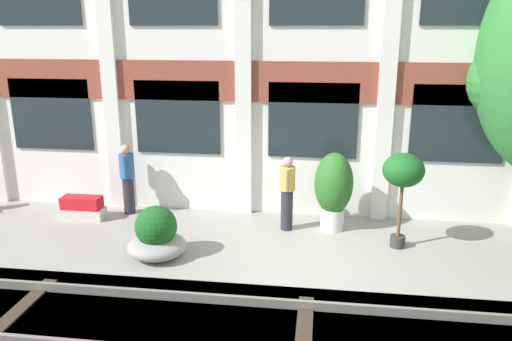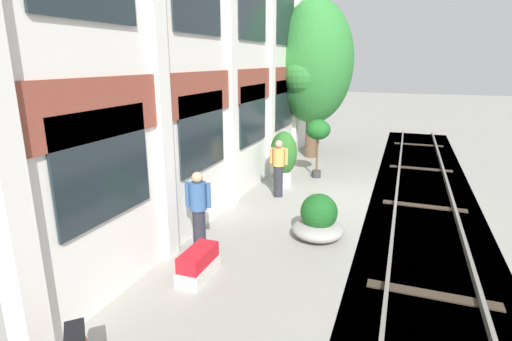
% 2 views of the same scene
% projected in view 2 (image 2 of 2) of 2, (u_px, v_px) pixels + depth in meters
% --- Properties ---
extents(ground_plane, '(80.00, 80.00, 0.00)m').
position_uv_depth(ground_plane, '(336.00, 197.00, 11.39)').
color(ground_plane, gray).
extents(apartment_facade, '(15.99, 0.64, 8.44)m').
position_uv_depth(apartment_facade, '(245.00, 45.00, 11.22)').
color(apartment_facade, silver).
rests_on(apartment_facade, ground).
extents(rail_tracks, '(23.63, 2.80, 0.43)m').
position_uv_depth(rail_tracks, '(424.00, 212.00, 10.64)').
color(rail_tracks, '#4C473F').
rests_on(rail_tracks, ground).
extents(broadleaf_tree, '(3.12, 2.97, 6.02)m').
position_uv_depth(broadleaf_tree, '(314.00, 65.00, 15.23)').
color(broadleaf_tree, brown).
rests_on(broadleaf_tree, ground).
extents(potted_plant_wide_bowl, '(1.14, 1.14, 1.02)m').
position_uv_depth(potted_plant_wide_bowl, '(319.00, 221.00, 8.68)').
color(potted_plant_wide_bowl, gray).
rests_on(potted_plant_wide_bowl, ground).
extents(potted_plant_square_trough, '(1.01, 0.47, 0.52)m').
position_uv_depth(potted_plant_square_trough, '(198.00, 264.00, 7.17)').
color(potted_plant_square_trough, beige).
rests_on(potted_plant_square_trough, ground).
extents(potted_plant_glazed_jar, '(0.83, 0.83, 1.72)m').
position_uv_depth(potted_plant_glazed_jar, '(283.00, 155.00, 12.17)').
color(potted_plant_glazed_jar, beige).
rests_on(potted_plant_glazed_jar, ground).
extents(potted_plant_terracotta_small, '(0.80, 0.80, 1.94)m').
position_uv_depth(potted_plant_terracotta_small, '(318.00, 132.00, 12.94)').
color(potted_plant_terracotta_small, '#333333').
rests_on(potted_plant_terracotta_small, ground).
extents(resident_by_doorway, '(0.34, 0.53, 1.64)m').
position_uv_depth(resident_by_doorway, '(279.00, 167.00, 11.26)').
color(resident_by_doorway, '#282833').
rests_on(resident_by_doorway, ground).
extents(resident_watching_tracks, '(0.34, 0.52, 1.67)m').
position_uv_depth(resident_watching_tracks, '(198.00, 209.00, 8.01)').
color(resident_watching_tracks, '#282833').
rests_on(resident_watching_tracks, ground).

